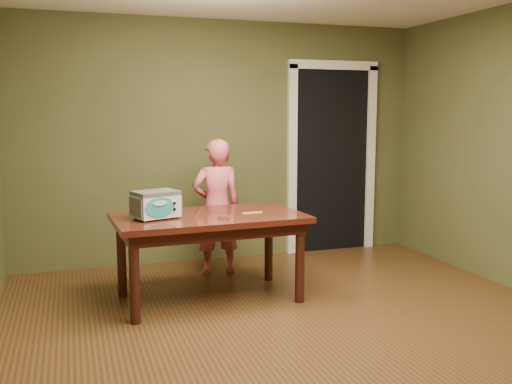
# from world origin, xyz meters

# --- Properties ---
(floor) EXTENTS (5.00, 5.00, 0.00)m
(floor) POSITION_xyz_m (0.00, 0.00, 0.00)
(floor) COLOR #573919
(floor) RESTS_ON ground
(room_shell) EXTENTS (4.52, 5.02, 2.61)m
(room_shell) POSITION_xyz_m (0.00, 0.00, 1.71)
(room_shell) COLOR #4D532C
(room_shell) RESTS_ON ground
(doorway) EXTENTS (1.10, 0.66, 2.25)m
(doorway) POSITION_xyz_m (1.30, 2.78, 1.06)
(doorway) COLOR black
(doorway) RESTS_ON ground
(dining_table) EXTENTS (1.64, 0.98, 0.75)m
(dining_table) POSITION_xyz_m (-0.49, 1.15, 0.65)
(dining_table) COLOR #37110C
(dining_table) RESTS_ON floor
(toy_oven) EXTENTS (0.43, 0.35, 0.23)m
(toy_oven) POSITION_xyz_m (-0.94, 1.12, 0.87)
(toy_oven) COLOR #4C4F54
(toy_oven) RESTS_ON dining_table
(baking_pan) EXTENTS (0.10, 0.10, 0.02)m
(baking_pan) POSITION_xyz_m (-0.41, 0.95, 0.76)
(baking_pan) COLOR silver
(baking_pan) RESTS_ON dining_table
(spatula) EXTENTS (0.18, 0.04, 0.01)m
(spatula) POSITION_xyz_m (-0.11, 1.11, 0.75)
(spatula) COLOR #E1B262
(spatula) RESTS_ON dining_table
(child) EXTENTS (0.51, 0.34, 1.36)m
(child) POSITION_xyz_m (-0.22, 1.93, 0.68)
(child) COLOR #D85967
(child) RESTS_ON floor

